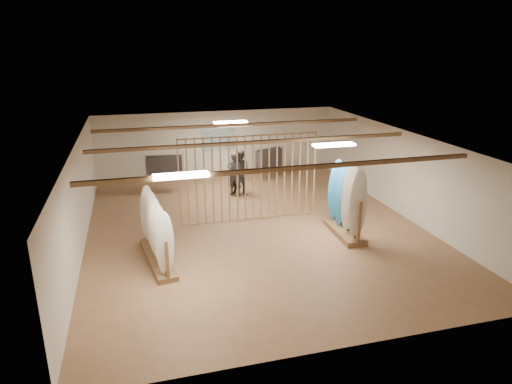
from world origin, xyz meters
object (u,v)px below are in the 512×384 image
object	(u,v)px
shopper_a	(235,171)
shopper_b	(241,170)
rack_left	(157,239)
clothing_rack_b	(269,159)
clothing_rack_a	(165,168)
rack_right	(346,211)

from	to	relation	value
shopper_a	shopper_b	bearing A→B (deg)	-161.57
rack_left	shopper_a	size ratio (longest dim) A/B	1.40
clothing_rack_b	rack_left	bearing A→B (deg)	-152.00
rack_left	clothing_rack_a	xyz separation A→B (m)	(0.67, 5.74, 0.37)
rack_left	rack_right	xyz separation A→B (m)	(5.51, 0.31, 0.13)
clothing_rack_a	shopper_b	world-z (taller)	shopper_b
rack_left	clothing_rack_b	xyz separation A→B (m)	(5.00, 6.46, 0.28)
rack_right	shopper_b	xyz separation A→B (m)	(-2.11, 4.42, 0.23)
rack_right	clothing_rack_a	xyz separation A→B (m)	(-4.83, 5.43, 0.24)
rack_right	clothing_rack_a	size ratio (longest dim) A/B	1.46
rack_left	clothing_rack_a	bearing A→B (deg)	75.55
rack_right	rack_left	bearing A→B (deg)	-174.44
clothing_rack_b	shopper_b	xyz separation A→B (m)	(-1.60, -1.73, 0.09)
clothing_rack_a	rack_right	bearing A→B (deg)	-42.63
shopper_b	rack_right	bearing A→B (deg)	-39.40
shopper_a	clothing_rack_a	bearing A→B (deg)	12.73
rack_left	shopper_a	distance (m)	5.76
rack_right	shopper_b	distance (m)	4.91
shopper_b	clothing_rack_b	bearing A→B (deg)	72.19
clothing_rack_a	shopper_b	xyz separation A→B (m)	(2.72, -1.01, -0.01)
rack_right	shopper_a	bearing A→B (deg)	119.83
clothing_rack_b	shopper_a	bearing A→B (deg)	-161.86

